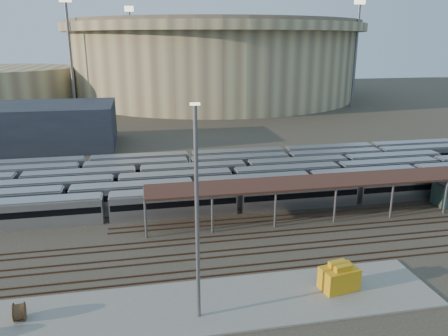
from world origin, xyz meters
name	(u,v)px	position (x,y,z in m)	size (l,w,h in m)	color
ground	(210,237)	(0.00, 0.00, 0.00)	(420.00, 420.00, 0.00)	#383026
apron	(183,308)	(-5.00, -15.00, 0.10)	(50.00, 9.00, 0.20)	gray
subway_trains	(196,179)	(0.73, 18.50, 1.80)	(127.39, 23.90, 3.60)	#A6A6AA
inspection_shed	(356,180)	(22.00, 4.00, 4.98)	(60.30, 6.00, 5.30)	slate
empty_tracks	(217,254)	(0.00, -5.00, 0.09)	(170.00, 9.62, 0.18)	#4C3323
stadium	(214,58)	(25.00, 140.00, 16.47)	(124.00, 124.00, 32.50)	tan
service_building	(21,127)	(-35.00, 55.00, 5.00)	(42.00, 20.00, 10.00)	#1E232D
floodlight_0	(70,50)	(-30.00, 110.00, 20.65)	(4.00, 1.00, 38.40)	slate
floodlight_2	(356,50)	(70.00, 100.00, 20.65)	(4.00, 1.00, 38.40)	slate
floodlight_3	(131,47)	(-10.00, 160.00, 20.65)	(4.00, 1.00, 38.40)	slate
cable_reel_east	(19,312)	(-19.58, -14.10, 1.04)	(1.67, 1.67, 0.93)	brown
yard_light_pole	(197,216)	(-3.71, -16.61, 10.02)	(0.81, 0.36, 19.47)	slate
yellow_equipment	(339,278)	(10.79, -14.81, 1.34)	(3.66, 2.29, 2.29)	orange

